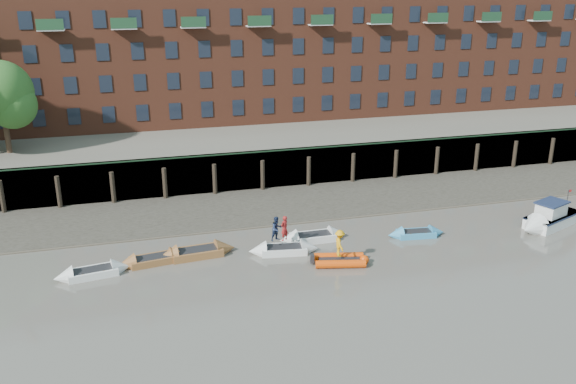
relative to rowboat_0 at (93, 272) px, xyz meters
name	(u,v)px	position (x,y,z in m)	size (l,w,h in m)	color
ground	(395,320)	(15.27, -9.30, -0.23)	(220.00, 220.00, 0.00)	#5D5850
foreshore	(298,203)	(15.27, 8.70, -0.23)	(110.00, 8.00, 0.50)	#3D382F
mud_band	(311,219)	(15.27, 5.30, -0.23)	(110.00, 1.60, 0.10)	#4C4336
river_wall	(284,168)	(15.27, 13.08, 1.37)	(110.00, 1.23, 3.30)	#2D2A26
bank_terrace	(251,131)	(15.27, 26.70, 1.37)	(110.00, 28.00, 3.20)	#5E594D
apartment_terrace	(246,20)	(15.27, 27.70, 12.60)	(80.60, 15.56, 20.98)	brown
rowboat_0	(93,272)	(0.00, 0.00, 0.00)	(4.58, 1.94, 1.29)	silver
rowboat_1	(153,260)	(3.58, 0.82, 0.00)	(4.54, 1.91, 1.28)	brown
rowboat_2	(197,253)	(6.32, 1.08, 0.03)	(5.07, 1.86, 1.44)	brown
rowboat_3	(284,250)	(11.79, 0.10, 0.00)	(4.65, 1.95, 1.31)	silver
rowboat_4	(313,237)	(14.23, 1.51, 0.01)	(4.70, 1.38, 1.36)	silver
rowboat_5	(416,234)	(21.24, 0.29, -0.02)	(4.09, 1.61, 1.15)	teal
rib_tender	(342,260)	(14.85, -2.39, 0.03)	(3.46, 2.23, 0.58)	#DC4308
motor_launch	(545,220)	(30.71, -0.75, 0.38)	(6.02, 3.87, 2.37)	silver
person_rower_a	(284,228)	(11.84, 0.15, 1.48)	(0.60, 0.40, 1.66)	maroon
person_rower_b	(277,229)	(11.37, 0.25, 1.46)	(0.78, 0.61, 1.61)	#19233F
person_rib_crew	(340,243)	(14.69, -2.34, 1.17)	(1.10, 0.63, 1.71)	orange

